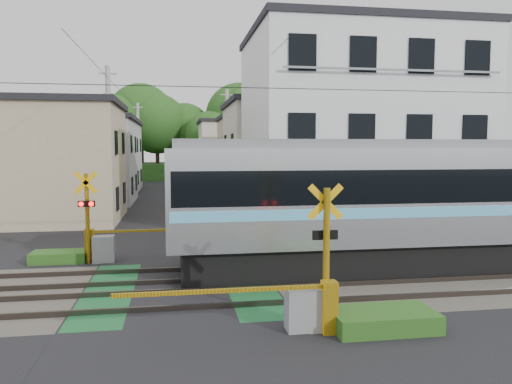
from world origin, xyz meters
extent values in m
plane|color=black|center=(0.00, 0.00, 0.00)|extent=(120.00, 120.00, 0.00)
cube|color=#47423A|center=(0.00, 0.00, 0.00)|extent=(120.00, 6.00, 0.00)
cube|color=black|center=(0.00, 0.00, 0.01)|extent=(5.20, 120.00, 0.00)
cube|color=#145126|center=(-1.90, 0.00, 0.01)|extent=(1.30, 6.00, 0.00)
cube|color=#145126|center=(1.90, 0.00, 0.01)|extent=(1.30, 6.00, 0.00)
cube|color=#3F3833|center=(0.00, -1.90, 0.07)|extent=(120.00, 0.08, 0.14)
cube|color=#3F3833|center=(0.00, -0.50, 0.07)|extent=(120.00, 0.08, 0.14)
cube|color=#3F3833|center=(0.00, 0.50, 0.07)|extent=(120.00, 0.08, 0.14)
cube|color=#3F3833|center=(0.00, 1.90, 0.07)|extent=(120.00, 0.08, 0.14)
cube|color=black|center=(9.45, 1.20, 0.49)|extent=(18.86, 2.60, 0.98)
cube|color=black|center=(2.58, 1.20, 0.33)|extent=(2.62, 2.40, 0.65)
cube|color=silver|center=(9.45, 1.20, 2.40)|extent=(19.64, 3.06, 2.84)
cube|color=black|center=(9.45, 1.20, 2.74)|extent=(19.33, 3.10, 0.96)
cube|color=#60BFF3|center=(9.45, 1.20, 2.00)|extent=(19.44, 3.09, 0.31)
cube|color=slate|center=(9.45, 1.20, 3.95)|extent=(19.25, 2.51, 0.26)
cube|color=black|center=(-0.32, 1.20, 2.83)|extent=(0.10, 2.63, 1.70)
cylinder|color=yellow|center=(3.00, -3.60, 1.50)|extent=(0.14, 0.14, 3.00)
cube|color=yellow|center=(3.00, -3.50, 2.70)|extent=(0.77, 0.05, 0.77)
cube|color=yellow|center=(3.00, -3.50, 2.70)|extent=(0.77, 0.05, 0.77)
cube|color=black|center=(3.00, -3.50, 2.00)|extent=(0.55, 0.05, 0.20)
sphere|color=#FF0C07|center=(2.84, -3.44, 2.00)|extent=(0.16, 0.16, 0.16)
sphere|color=#FF0C07|center=(3.16, -3.44, 2.00)|extent=(0.16, 0.16, 0.16)
cube|color=gray|center=(2.50, -3.60, 0.45)|extent=(0.70, 0.50, 0.90)
cube|color=yellow|center=(3.00, -3.85, 0.55)|extent=(0.30, 0.30, 1.10)
cube|color=yellow|center=(0.75, -3.85, 1.00)|extent=(4.20, 0.08, 0.08)
cylinder|color=yellow|center=(-3.00, 3.60, 1.50)|extent=(0.14, 0.14, 3.00)
cube|color=yellow|center=(-3.00, 3.50, 2.70)|extent=(0.77, 0.05, 0.77)
cube|color=yellow|center=(-3.00, 3.50, 2.70)|extent=(0.77, 0.05, 0.77)
cube|color=black|center=(-3.00, 3.50, 2.00)|extent=(0.55, 0.05, 0.20)
sphere|color=#FF0C07|center=(-3.16, 3.44, 2.00)|extent=(0.16, 0.16, 0.16)
sphere|color=#FF0C07|center=(-2.84, 3.44, 2.00)|extent=(0.16, 0.16, 0.16)
cube|color=gray|center=(-2.50, 3.60, 0.45)|extent=(0.70, 0.50, 0.90)
cube|color=yellow|center=(-3.00, 3.85, 0.55)|extent=(0.30, 0.30, 1.10)
cube|color=yellow|center=(-0.75, 3.85, 1.00)|extent=(4.20, 0.08, 0.08)
cube|color=white|center=(8.50, 9.50, 4.50)|extent=(10.00, 8.00, 9.00)
cube|color=black|center=(8.50, 9.50, 9.15)|extent=(10.20, 8.16, 0.30)
cube|color=black|center=(4.80, 5.47, 1.50)|extent=(1.10, 0.06, 1.40)
cube|color=black|center=(7.25, 5.47, 1.50)|extent=(1.10, 0.06, 1.40)
cube|color=black|center=(9.70, 5.47, 1.50)|extent=(1.10, 0.06, 1.40)
cube|color=black|center=(12.15, 5.47, 1.50)|extent=(1.10, 0.06, 1.40)
cube|color=gray|center=(8.50, 5.25, 0.90)|extent=(9.00, 0.06, 0.08)
cube|color=black|center=(4.80, 5.47, 4.50)|extent=(1.10, 0.06, 1.40)
cube|color=black|center=(7.25, 5.47, 4.50)|extent=(1.10, 0.06, 1.40)
cube|color=black|center=(9.70, 5.47, 4.50)|extent=(1.10, 0.06, 1.40)
cube|color=black|center=(12.15, 5.47, 4.50)|extent=(1.10, 0.06, 1.40)
cube|color=gray|center=(8.50, 5.25, 3.90)|extent=(9.00, 0.06, 0.08)
cube|color=black|center=(4.80, 5.47, 7.50)|extent=(1.10, 0.06, 1.40)
cube|color=black|center=(7.25, 5.47, 7.50)|extent=(1.10, 0.06, 1.40)
cube|color=black|center=(9.70, 5.47, 7.50)|extent=(1.10, 0.06, 1.40)
cube|color=black|center=(12.15, 5.47, 7.50)|extent=(1.10, 0.06, 1.40)
cube|color=gray|center=(8.50, 5.25, 6.90)|extent=(9.00, 0.06, 0.08)
cube|color=tan|center=(-6.50, 14.00, 3.00)|extent=(7.00, 7.00, 6.00)
cube|color=black|center=(-6.50, 14.00, 6.15)|extent=(7.35, 7.35, 0.30)
cube|color=black|center=(-2.97, 12.25, 1.30)|extent=(0.06, 1.00, 1.20)
cube|color=black|center=(-2.97, 15.75, 1.30)|extent=(0.06, 1.00, 1.20)
cube|color=black|center=(-2.97, 12.25, 4.10)|extent=(0.06, 1.00, 1.20)
cube|color=black|center=(-2.97, 15.75, 4.10)|extent=(0.06, 1.00, 1.20)
cube|color=beige|center=(6.80, 18.00, 3.25)|extent=(7.00, 8.00, 6.50)
cube|color=black|center=(6.80, 18.00, 6.65)|extent=(7.35, 8.40, 0.30)
cube|color=black|center=(3.27, 16.00, 1.30)|extent=(0.06, 1.00, 1.20)
cube|color=black|center=(3.27, 20.00, 1.30)|extent=(0.06, 1.00, 1.20)
cube|color=black|center=(3.27, 16.00, 4.10)|extent=(0.06, 1.00, 1.20)
cube|color=black|center=(3.27, 20.00, 4.10)|extent=(0.06, 1.00, 1.20)
cube|color=#A6A9AC|center=(-7.00, 23.00, 2.90)|extent=(8.00, 7.00, 5.80)
cube|color=black|center=(-7.00, 23.00, 5.95)|extent=(8.40, 7.35, 0.30)
cube|color=black|center=(-2.97, 21.25, 1.30)|extent=(0.06, 1.00, 1.20)
cube|color=black|center=(-2.97, 24.75, 1.30)|extent=(0.06, 1.00, 1.20)
cube|color=black|center=(-2.97, 21.25, 4.10)|extent=(0.06, 1.00, 1.20)
cube|color=black|center=(-2.97, 24.75, 4.10)|extent=(0.06, 1.00, 1.20)
cube|color=tan|center=(7.20, 28.00, 3.10)|extent=(7.00, 7.00, 6.20)
cube|color=black|center=(7.20, 28.00, 6.35)|extent=(7.35, 7.35, 0.30)
cube|color=black|center=(3.67, 26.25, 1.30)|extent=(0.06, 1.00, 1.20)
cube|color=black|center=(3.67, 29.75, 1.30)|extent=(0.06, 1.00, 1.20)
cube|color=black|center=(3.67, 26.25, 4.10)|extent=(0.06, 1.00, 1.20)
cube|color=black|center=(3.67, 29.75, 4.10)|extent=(0.06, 1.00, 1.20)
cube|color=#A6A9AC|center=(-6.80, 33.00, 3.00)|extent=(7.00, 8.00, 6.00)
cube|color=black|center=(-6.80, 33.00, 6.15)|extent=(7.35, 8.40, 0.30)
cube|color=black|center=(-3.27, 31.00, 1.30)|extent=(0.06, 1.00, 1.20)
cube|color=black|center=(-3.27, 35.00, 1.30)|extent=(0.06, 1.00, 1.20)
cube|color=black|center=(-3.27, 31.00, 4.10)|extent=(0.06, 1.00, 1.20)
cube|color=black|center=(-3.27, 35.00, 4.10)|extent=(0.06, 1.00, 1.20)
cube|color=beige|center=(6.50, 38.00, 3.20)|extent=(8.00, 7.00, 6.40)
cube|color=black|center=(6.50, 38.00, 6.55)|extent=(8.40, 7.35, 0.30)
cube|color=black|center=(2.47, 36.25, 1.30)|extent=(0.06, 1.00, 1.20)
cube|color=black|center=(2.47, 39.75, 1.30)|extent=(0.06, 1.00, 1.20)
cube|color=black|center=(2.47, 36.25, 4.10)|extent=(0.06, 1.00, 1.20)
cube|color=black|center=(2.47, 39.75, 4.10)|extent=(0.06, 1.00, 1.20)
cube|color=#26501A|center=(0.00, 50.00, 1.00)|extent=(40.00, 10.00, 2.00)
cylinder|color=#332114|center=(-13.45, 49.44, 2.06)|extent=(0.50, 0.50, 4.12)
sphere|color=#26501A|center=(-13.45, 49.44, 5.35)|extent=(5.76, 5.76, 5.76)
cylinder|color=#332114|center=(-11.17, 47.90, 2.08)|extent=(0.50, 0.50, 4.15)
sphere|color=#26501A|center=(-11.17, 47.90, 5.40)|extent=(5.81, 5.81, 5.81)
cylinder|color=#332114|center=(-7.57, 47.53, 2.56)|extent=(0.50, 0.50, 5.13)
sphere|color=#26501A|center=(-7.57, 47.53, 6.67)|extent=(7.18, 7.18, 7.18)
cylinder|color=#332114|center=(-4.15, 50.62, 2.97)|extent=(0.50, 0.50, 5.94)
sphere|color=#26501A|center=(-4.15, 50.62, 7.72)|extent=(8.32, 8.32, 8.32)
cylinder|color=#332114|center=(-2.18, 49.08, 2.63)|extent=(0.50, 0.50, 5.26)
sphere|color=#26501A|center=(-2.18, 49.08, 6.84)|extent=(7.36, 7.36, 7.36)
cylinder|color=#332114|center=(1.20, 50.33, 2.38)|extent=(0.50, 0.50, 4.75)
sphere|color=#26501A|center=(1.20, 50.33, 6.18)|extent=(6.66, 6.66, 6.66)
cylinder|color=#332114|center=(4.02, 45.68, 2.05)|extent=(0.50, 0.50, 4.10)
sphere|color=#26501A|center=(4.02, 45.68, 5.33)|extent=(5.74, 5.74, 5.74)
cylinder|color=#332114|center=(7.93, 48.87, 2.99)|extent=(0.50, 0.50, 5.98)
sphere|color=#26501A|center=(7.93, 48.87, 7.78)|extent=(8.38, 8.38, 8.38)
cylinder|color=#332114|center=(11.26, 46.66, 2.97)|extent=(0.50, 0.50, 5.93)
sphere|color=#26501A|center=(11.26, 46.66, 7.71)|extent=(8.31, 8.31, 8.31)
cylinder|color=#332114|center=(13.40, 47.82, 2.59)|extent=(0.50, 0.50, 5.17)
sphere|color=#26501A|center=(13.40, 47.82, 6.72)|extent=(7.24, 7.24, 7.24)
cube|color=black|center=(6.00, 1.20, 5.60)|extent=(60.00, 0.02, 0.02)
cylinder|color=#A5A5A0|center=(-3.40, 13.00, 4.00)|extent=(0.26, 0.26, 8.00)
cube|color=#A5A5A0|center=(-3.40, 13.00, 7.60)|extent=(0.90, 0.08, 0.08)
cylinder|color=#A5A5A0|center=(3.60, 22.00, 4.00)|extent=(0.26, 0.26, 8.00)
cube|color=#A5A5A0|center=(3.60, 22.00, 7.60)|extent=(0.90, 0.08, 0.08)
cylinder|color=#A5A5A0|center=(-3.40, 34.00, 4.00)|extent=(0.26, 0.26, 8.00)
cube|color=#A5A5A0|center=(-3.40, 34.00, 7.60)|extent=(0.90, 0.08, 0.08)
cube|color=black|center=(-3.40, 23.50, 7.40)|extent=(0.02, 42.00, 0.02)
cube|color=black|center=(3.60, 23.50, 7.40)|extent=(0.02, 42.00, 0.02)
imported|color=#222028|center=(0.21, 31.78, 0.87)|extent=(0.75, 0.64, 1.75)
cube|color=#2D5E1E|center=(4.20, -3.80, 0.20)|extent=(2.20, 1.20, 0.40)
cube|color=#2D5E1E|center=(-4.00, 3.90, 0.18)|extent=(1.80, 1.00, 0.36)
cube|color=#2D5E1E|center=(4.60, 3.20, 0.15)|extent=(1.50, 0.90, 0.30)
camera|label=1|loc=(-0.11, -13.51, 3.82)|focal=35.00mm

